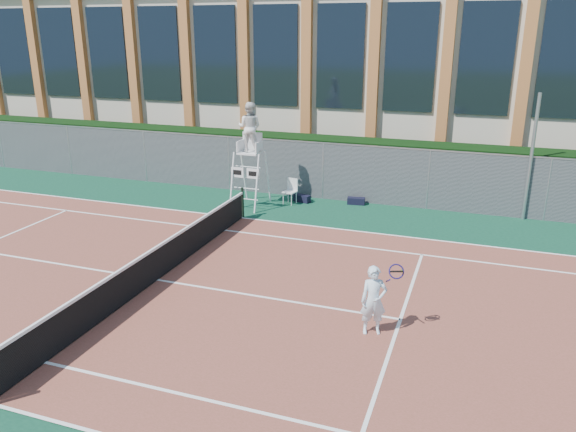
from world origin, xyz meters
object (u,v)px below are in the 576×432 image
(tennis_player, at_px, (374,300))
(plastic_chair, at_px, (291,189))
(steel_pole, at_px, (531,158))
(umpire_chair, at_px, (250,130))

(tennis_player, bearing_deg, plastic_chair, 119.52)
(steel_pole, distance_m, plastic_chair, 8.50)
(plastic_chair, bearing_deg, steel_pole, 6.14)
(steel_pole, height_order, plastic_chair, steel_pole)
(steel_pole, relative_size, tennis_player, 2.77)
(steel_pole, distance_m, tennis_player, 10.19)
(steel_pole, xyz_separation_m, tennis_player, (-3.43, -9.49, -1.37))
(umpire_chair, bearing_deg, steel_pole, 9.71)
(plastic_chair, relative_size, tennis_player, 0.61)
(plastic_chair, distance_m, tennis_player, 9.89)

